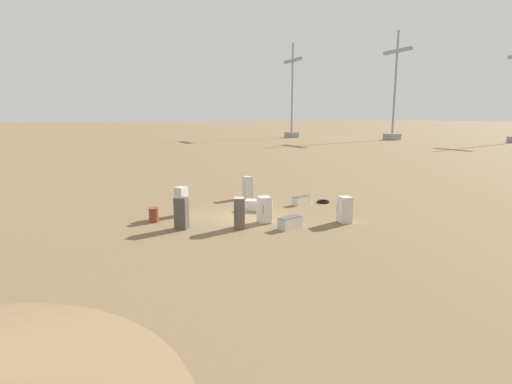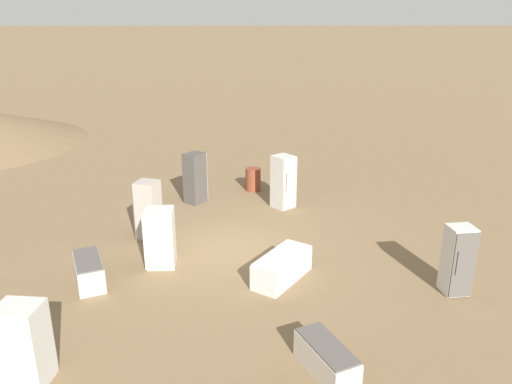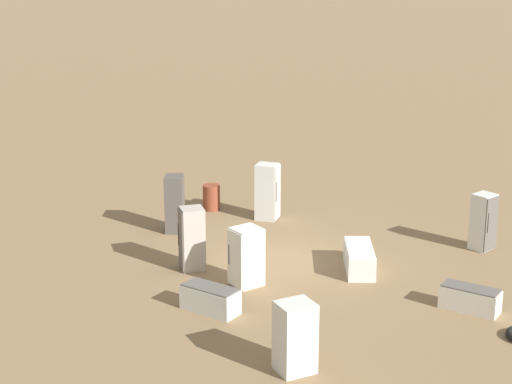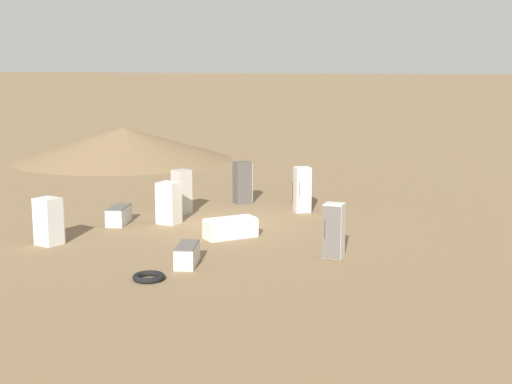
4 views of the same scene
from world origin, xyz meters
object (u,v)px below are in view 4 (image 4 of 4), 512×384
at_px(discarded_fridge_0, 181,192).
at_px(scrap_tire, 149,277).
at_px(discarded_fridge_2, 169,203).
at_px(rusty_barrel, 299,193).
at_px(discarded_fridge_1, 230,228).
at_px(discarded_fridge_7, 334,231).
at_px(discarded_fridge_8, 187,255).
at_px(discarded_fridge_4, 302,190).
at_px(discarded_fridge_6, 119,215).
at_px(discarded_fridge_5, 243,182).
at_px(discarded_fridge_3, 49,221).

bearing_deg(discarded_fridge_0, scrap_tire, -134.96).
bearing_deg(discarded_fridge_2, rusty_barrel, -24.30).
bearing_deg(discarded_fridge_1, discarded_fridge_7, 24.84).
distance_m(discarded_fridge_0, discarded_fridge_8, 7.70).
xyz_separation_m(discarded_fridge_4, discarded_fridge_8, (0.19, 8.78, -0.63)).
height_order(discarded_fridge_6, discarded_fridge_8, discarded_fridge_6).
relative_size(discarded_fridge_7, discarded_fridge_8, 1.10).
xyz_separation_m(discarded_fridge_6, rusty_barrel, (-4.54, -6.96, 0.11)).
bearing_deg(scrap_tire, rusty_barrel, -87.25).
bearing_deg(discarded_fridge_5, discarded_fridge_2, -60.06).
bearing_deg(discarded_fridge_5, discarded_fridge_8, -35.03).
xyz_separation_m(discarded_fridge_1, discarded_fridge_7, (-4.12, 0.89, 0.51)).
xyz_separation_m(discarded_fridge_1, discarded_fridge_5, (2.49, -5.88, 0.57)).
relative_size(discarded_fridge_2, discarded_fridge_3, 1.01).
height_order(discarded_fridge_3, discarded_fridge_5, discarded_fridge_5).
bearing_deg(discarded_fridge_3, discarded_fridge_5, 83.56).
distance_m(discarded_fridge_4, rusty_barrel, 2.22).
distance_m(discarded_fridge_3, scrap_tire, 5.71).
xyz_separation_m(discarded_fridge_0, discarded_fridge_3, (1.32, 6.32, -0.10)).
relative_size(discarded_fridge_2, discarded_fridge_7, 0.93).
xyz_separation_m(discarded_fridge_5, scrap_tire, (-2.76, 11.33, -0.83)).
xyz_separation_m(discarded_fridge_5, discarded_fridge_8, (-2.92, 9.50, -0.60)).
distance_m(discarded_fridge_5, scrap_tire, 11.69).
relative_size(discarded_fridge_5, rusty_barrel, 2.09).
height_order(discarded_fridge_2, discarded_fridge_8, discarded_fridge_2).
height_order(discarded_fridge_0, discarded_fridge_1, discarded_fridge_0).
xyz_separation_m(discarded_fridge_1, discarded_fridge_8, (-0.43, 3.62, -0.04)).
relative_size(discarded_fridge_6, scrap_tire, 1.76).
distance_m(discarded_fridge_7, discarded_fridge_8, 4.63).
xyz_separation_m(discarded_fridge_1, scrap_tire, (-0.26, 5.44, -0.26)).
bearing_deg(scrap_tire, discarded_fridge_3, -20.14).
xyz_separation_m(discarded_fridge_2, scrap_tire, (-3.44, 6.44, -0.72)).
bearing_deg(discarded_fridge_4, rusty_barrel, -100.08).
relative_size(discarded_fridge_0, rusty_barrel, 2.05).
xyz_separation_m(discarded_fridge_7, scrap_tire, (3.86, 4.55, -0.77)).
bearing_deg(discarded_fridge_8, discarded_fridge_2, 106.30).
relative_size(discarded_fridge_1, discarded_fridge_6, 1.20).
bearing_deg(discarded_fridge_6, discarded_fridge_5, 47.41).
bearing_deg(discarded_fridge_8, discarded_fridge_0, 101.20).
height_order(discarded_fridge_3, scrap_tire, discarded_fridge_3).
xyz_separation_m(discarded_fridge_4, discarded_fridge_7, (-3.51, 6.05, -0.08)).
distance_m(discarded_fridge_6, discarded_fridge_7, 9.07).
distance_m(discarded_fridge_4, scrap_tire, 10.64).
bearing_deg(discarded_fridge_7, discarded_fridge_0, -29.78).
relative_size(discarded_fridge_6, discarded_fridge_7, 0.93).
xyz_separation_m(discarded_fridge_7, rusty_barrel, (4.46, -7.99, -0.42)).
xyz_separation_m(discarded_fridge_2, rusty_barrel, (-2.84, -6.10, -0.37)).
bearing_deg(rusty_barrel, discarded_fridge_4, 116.20).
xyz_separation_m(discarded_fridge_2, discarded_fridge_3, (1.88, 4.48, -0.01)).
xyz_separation_m(discarded_fridge_1, discarded_fridge_6, (4.88, -0.14, -0.02)).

